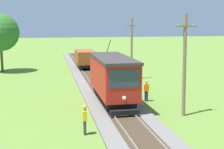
# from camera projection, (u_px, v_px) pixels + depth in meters

# --- Properties ---
(red_tram) EXTENTS (2.60, 8.54, 4.79)m
(red_tram) POSITION_uv_depth(u_px,v_px,m) (113.00, 77.00, 25.17)
(red_tram) COLOR red
(red_tram) RESTS_ON rail_right
(freight_car) EXTENTS (2.40, 5.20, 2.31)m
(freight_car) POSITION_uv_depth(u_px,v_px,m) (85.00, 58.00, 43.69)
(freight_car) COLOR #93471E
(freight_car) RESTS_ON rail_right
(utility_pole_near_tram) EXTENTS (1.40, 0.48, 7.08)m
(utility_pole_near_tram) POSITION_uv_depth(u_px,v_px,m) (184.00, 64.00, 21.93)
(utility_pole_near_tram) COLOR #7A664C
(utility_pole_near_tram) RESTS_ON ground
(utility_pole_mid) EXTENTS (1.40, 0.36, 6.91)m
(utility_pole_mid) POSITION_uv_depth(u_px,v_px,m) (132.00, 49.00, 35.80)
(utility_pole_mid) COLOR #7A664C
(utility_pole_mid) RESTS_ON ground
(track_worker) EXTENTS (0.24, 0.38, 1.78)m
(track_worker) POSITION_uv_depth(u_px,v_px,m) (85.00, 118.00, 18.47)
(track_worker) COLOR #38332D
(track_worker) RESTS_ON ground
(second_worker) EXTENTS (0.45, 0.42, 1.78)m
(second_worker) POSITION_uv_depth(u_px,v_px,m) (146.00, 90.00, 26.26)
(second_worker) COLOR navy
(second_worker) RESTS_ON ground
(tree_left_near) EXTENTS (4.83, 4.83, 7.58)m
(tree_left_near) POSITION_uv_depth(u_px,v_px,m) (0.00, 32.00, 41.02)
(tree_left_near) COLOR #4C3823
(tree_left_near) RESTS_ON ground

